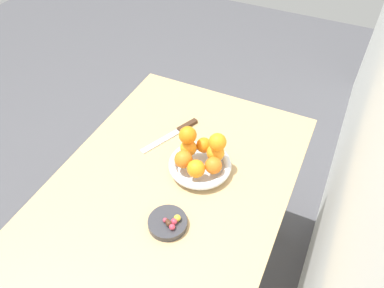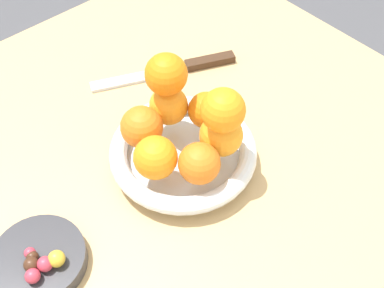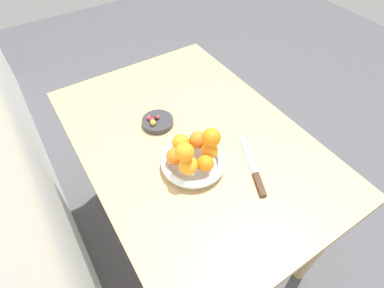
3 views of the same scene
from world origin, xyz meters
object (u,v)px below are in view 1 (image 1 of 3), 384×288
Objects in this scene: candy_ball_5 at (165,220)px; orange_5 at (216,153)px; candy_ball_1 at (169,224)px; knife at (175,133)px; orange_1 at (188,148)px; candy_ball_4 at (167,221)px; candy_ball_2 at (174,221)px; candy_ball_3 at (177,218)px; fruit_bowl at (200,166)px; orange_7 at (217,142)px; dining_table at (169,203)px; orange_3 at (196,169)px; orange_4 at (213,166)px; orange_2 at (183,159)px; candy_dish at (168,223)px; orange_0 at (204,145)px; candy_ball_0 at (172,227)px; orange_6 at (188,135)px.

orange_5 is at bearing 171.54° from candy_ball_5.
knife is at bearing -155.31° from candy_ball_1.
candy_ball_4 is at bearing 12.01° from orange_1.
candy_ball_5 is (0.01, -0.03, -0.00)m from candy_ball_2.
orange_5 is 2.86× the size of candy_ball_3.
orange_7 is (-0.03, 0.05, 0.11)m from fruit_bowl.
orange_1 reaches higher than dining_table.
orange_4 is (-0.04, 0.05, -0.00)m from orange_3.
candy_ball_4 reaches higher than knife.
orange_2 is at bearing 164.27° from dining_table.
orange_1 is at bearing -163.54° from candy_ball_2.
orange_4 is at bearing 172.56° from candy_ball_3.
orange_1 is 0.23× the size of knife.
orange_4 is (-0.23, 0.05, 0.06)m from candy_dish.
orange_7 is (0.01, 0.01, 0.06)m from orange_5.
orange_1 reaches higher than orange_0.
candy_ball_1 is (0.26, 0.01, 0.01)m from fruit_bowl.
candy_ball_3 is at bearing 28.14° from knife.
knife is (-0.16, -0.12, -0.07)m from orange_2.
orange_5 is at bearing -136.98° from orange_7.
orange_1 reaches higher than candy_ball_4.
candy_ball_0 is 0.03m from candy_ball_4.
orange_1 reaches higher than candy_ball_5.
orange_3 is 2.80× the size of candy_ball_3.
orange_2 reaches higher than orange_4.
orange_3 reaches higher than candy_ball_3.
candy_ball_1 is 0.01m from candy_ball_4.
knife is at bearing -135.10° from orange_6.
orange_3 is at bearing -23.52° from orange_7.
orange_0 is 0.10m from orange_2.
orange_0 is at bearing -173.23° from candy_ball_2.
orange_3 is 0.26m from knife.
dining_table is 0.24m from orange_5.
orange_0 reaches higher than candy_ball_2.
orange_1 is 0.28m from candy_ball_5.
orange_1 reaches higher than candy_ball_3.
orange_2 is 4.12× the size of candy_ball_5.
orange_2 is 1.03× the size of orange_7.
orange_5 is 3.22× the size of candy_ball_1.
orange_1 is 3.89× the size of candy_ball_5.
orange_7 is (-0.14, 0.11, 0.22)m from dining_table.
candy_ball_3 reaches higher than knife.
candy_ball_4 is (-0.01, -0.01, -0.00)m from candy_ball_1.
orange_3 is 3.08× the size of candy_ball_2.
orange_0 is 2.88× the size of candy_ball_0.
orange_3 is 0.98× the size of orange_5.
orange_7 is 0.30m from candy_ball_4.
orange_2 is at bearing 10.94° from orange_6.
orange_5 is at bearing 100.27° from orange_1.
orange_4 reaches higher than fruit_bowl.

